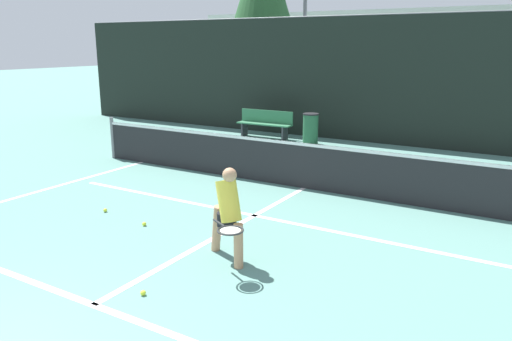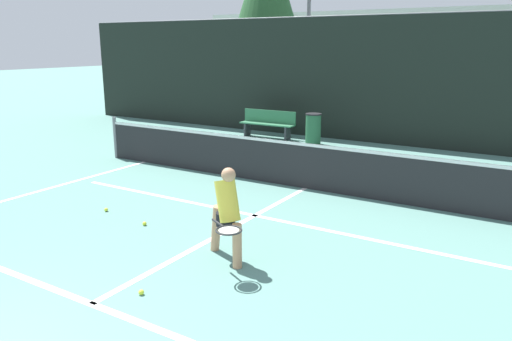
{
  "view_description": "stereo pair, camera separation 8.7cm",
  "coord_description": "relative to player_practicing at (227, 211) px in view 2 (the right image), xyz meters",
  "views": [
    {
      "loc": [
        4.24,
        -1.38,
        2.9
      ],
      "look_at": [
        0.3,
        5.2,
        0.95
      ],
      "focal_mm": 35.0,
      "sensor_mm": 36.0,
      "label": 1
    },
    {
      "loc": [
        4.32,
        -1.33,
        2.9
      ],
      "look_at": [
        0.3,
        5.2,
        0.95
      ],
      "focal_mm": 35.0,
      "sensor_mm": 36.0,
      "label": 2
    }
  ],
  "objects": [
    {
      "name": "court_baseline_near",
      "position": [
        -0.65,
        -1.81,
        -0.71
      ],
      "size": [
        11.0,
        0.1,
        0.01
      ],
      "primitive_type": "cube",
      "color": "white",
      "rests_on": "ground"
    },
    {
      "name": "court_service_line",
      "position": [
        -0.65,
        1.76,
        -0.71
      ],
      "size": [
        8.25,
        0.1,
        0.01
      ],
      "primitive_type": "cube",
      "color": "white",
      "rests_on": "ground"
    },
    {
      "name": "court_center_mark",
      "position": [
        -0.65,
        0.97,
        -0.71
      ],
      "size": [
        0.1,
        5.56,
        0.01
      ],
      "primitive_type": "cube",
      "color": "white",
      "rests_on": "ground"
    },
    {
      "name": "court_sideline_left",
      "position": [
        -5.16,
        0.97,
        -0.71
      ],
      "size": [
        0.1,
        6.56,
        0.01
      ],
      "primitive_type": "cube",
      "color": "white",
      "rests_on": "ground"
    },
    {
      "name": "net",
      "position": [
        -0.65,
        3.75,
        -0.21
      ],
      "size": [
        11.09,
        0.09,
        1.07
      ],
      "color": "slate",
      "rests_on": "ground"
    },
    {
      "name": "fence_back",
      "position": [
        -0.65,
        9.27,
        1.14
      ],
      "size": [
        24.0,
        0.06,
        3.73
      ],
      "color": "black",
      "rests_on": "ground"
    },
    {
      "name": "player_practicing",
      "position": [
        0.0,
        0.0,
        0.0
      ],
      "size": [
        0.99,
        0.91,
        1.33
      ],
      "rotation": [
        0.0,
        0.0,
        -0.48
      ],
      "color": "tan",
      "rests_on": "ground"
    },
    {
      "name": "tennis_ball_scattered_1",
      "position": [
        -1.94,
        0.41,
        -0.68
      ],
      "size": [
        0.07,
        0.07,
        0.07
      ],
      "primitive_type": "sphere",
      "color": "#D1E033",
      "rests_on": "ground"
    },
    {
      "name": "tennis_ball_scattered_2",
      "position": [
        -3.03,
        0.57,
        -0.68
      ],
      "size": [
        0.07,
        0.07,
        0.07
      ],
      "primitive_type": "sphere",
      "color": "#D1E033",
      "rests_on": "ground"
    },
    {
      "name": "tennis_ball_scattered_3",
      "position": [
        -0.32,
        -1.34,
        -0.68
      ],
      "size": [
        0.07,
        0.07,
        0.07
      ],
      "primitive_type": "sphere",
      "color": "#D1E033",
      "rests_on": "ground"
    },
    {
      "name": "courtside_bench",
      "position": [
        -4.21,
        8.33,
        -0.24
      ],
      "size": [
        1.84,
        0.41,
        0.86
      ],
      "rotation": [
        0.0,
        0.0,
        0.02
      ],
      "color": "#33724C",
      "rests_on": "ground"
    },
    {
      "name": "trash_bin",
      "position": [
        -2.53,
        8.09,
        -0.26
      ],
      "size": [
        0.47,
        0.47,
        0.92
      ],
      "color": "#28603D",
      "rests_on": "ground"
    },
    {
      "name": "parked_car",
      "position": [
        -1.28,
        12.87,
        -0.12
      ],
      "size": [
        1.87,
        4.64,
        1.41
      ],
      "color": "maroon",
      "rests_on": "ground"
    },
    {
      "name": "building_far",
      "position": [
        -0.65,
        26.3,
        1.73
      ],
      "size": [
        36.0,
        2.4,
        4.9
      ],
      "primitive_type": "cube",
      "color": "beige",
      "rests_on": "ground"
    }
  ]
}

